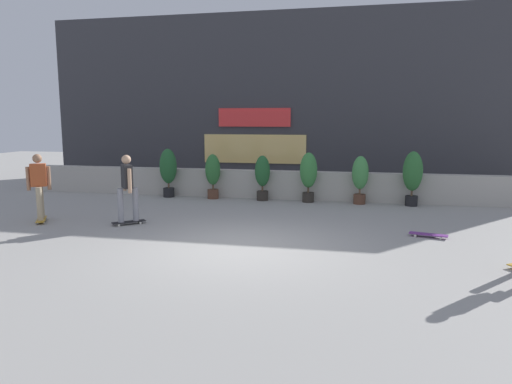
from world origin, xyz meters
TOP-DOWN VIEW (x-y plane):
  - ground_plane at (0.00, 0.00)m, footprint 48.00×48.00m
  - planter_wall at (0.00, 6.00)m, footprint 18.00×0.40m
  - building_backdrop at (-0.00, 10.00)m, footprint 20.00×2.08m
  - potted_plant_0 at (-3.81, 5.55)m, footprint 0.56×0.56m
  - potted_plant_1 at (-2.29, 5.55)m, footprint 0.48×0.48m
  - potted_plant_2 at (-0.67, 5.55)m, footprint 0.47×0.47m
  - potted_plant_3 at (0.77, 5.55)m, footprint 0.53×0.53m
  - potted_plant_4 at (2.32, 5.55)m, footprint 0.49×0.49m
  - potted_plant_5 at (3.82, 5.55)m, footprint 0.57×0.57m
  - skater_foreground at (-3.17, 1.47)m, footprint 0.73×0.68m
  - skater_far_right at (-5.44, 1.29)m, footprint 0.59×0.79m
  - skateboard_near_camera at (3.79, 1.69)m, footprint 0.82×0.40m

SIDE VIEW (x-z plane):
  - ground_plane at x=0.00m, z-range 0.00..0.00m
  - skateboard_near_camera at x=3.79m, z-range 0.02..0.10m
  - planter_wall at x=0.00m, z-range 0.00..0.90m
  - potted_plant_2 at x=-0.67m, z-range 0.10..1.52m
  - potted_plant_1 at x=-2.29m, z-range 0.11..1.54m
  - potted_plant_4 at x=2.32m, z-range 0.11..1.56m
  - potted_plant_3 at x=0.77m, z-range 0.13..1.66m
  - potted_plant_0 at x=-3.81m, z-range 0.14..1.72m
  - skater_foreground at x=-3.17m, z-range 0.09..1.79m
  - skater_far_right at x=-5.44m, z-range 0.09..1.79m
  - potted_plant_5 at x=3.82m, z-range 0.14..1.75m
  - building_backdrop at x=0.00m, z-range 0.00..6.50m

